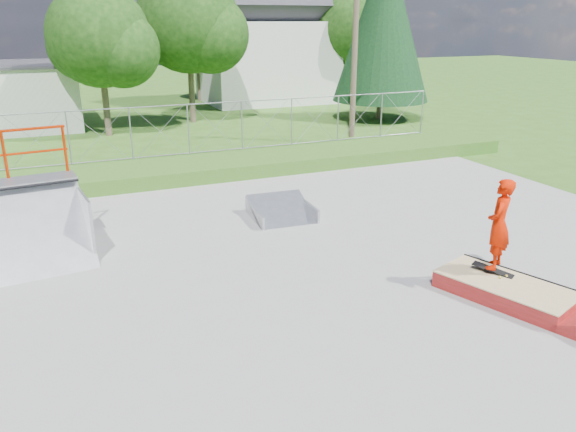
{
  "coord_description": "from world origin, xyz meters",
  "views": [
    {
      "loc": [
        -4.56,
        -9.09,
        5.07
      ],
      "look_at": [
        -0.09,
        1.33,
        1.1
      ],
      "focal_mm": 35.0,
      "sensor_mm": 36.0,
      "label": 1
    }
  ],
  "objects_px": {
    "quarter_pipe": "(15,204)",
    "skater": "(499,228)",
    "grind_box": "(505,290)",
    "flat_bank_ramp": "(282,210)"
  },
  "relations": [
    {
      "from": "grind_box",
      "to": "skater",
      "type": "relative_size",
      "value": 1.53
    },
    {
      "from": "flat_bank_ramp",
      "to": "skater",
      "type": "xyz_separation_m",
      "value": [
        2.21,
        -5.52,
        1.07
      ]
    },
    {
      "from": "grind_box",
      "to": "flat_bank_ramp",
      "type": "height_order",
      "value": "flat_bank_ramp"
    },
    {
      "from": "quarter_pipe",
      "to": "skater",
      "type": "height_order",
      "value": "quarter_pipe"
    },
    {
      "from": "grind_box",
      "to": "flat_bank_ramp",
      "type": "distance_m",
      "value": 6.33
    },
    {
      "from": "quarter_pipe",
      "to": "skater",
      "type": "bearing_deg",
      "value": -36.79
    },
    {
      "from": "quarter_pipe",
      "to": "skater",
      "type": "distance_m",
      "value": 9.91
    },
    {
      "from": "quarter_pipe",
      "to": "skater",
      "type": "xyz_separation_m",
      "value": [
        8.54,
        -5.02,
        -0.08
      ]
    },
    {
      "from": "skater",
      "to": "flat_bank_ramp",
      "type": "bearing_deg",
      "value": -105.13
    },
    {
      "from": "grind_box",
      "to": "skater",
      "type": "height_order",
      "value": "skater"
    }
  ]
}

